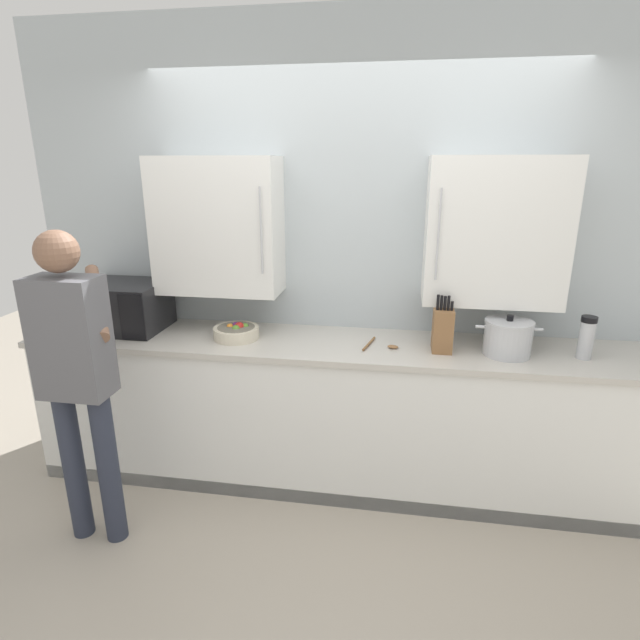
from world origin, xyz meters
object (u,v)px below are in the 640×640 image
wooden_spoon (381,345)px  stock_pot (508,338)px  thermos_flask (586,337)px  person_figure (75,366)px  microwave_oven (116,306)px  fruit_bowl (236,332)px  knife_block (443,329)px

wooden_spoon → stock_pot: bearing=-0.9°
thermos_flask → person_figure: (-2.58, -0.68, -0.06)m
microwave_oven → person_figure: bearing=-74.3°
thermos_flask → wooden_spoon: thermos_flask is taller
microwave_oven → wooden_spoon: microwave_oven is taller
microwave_oven → fruit_bowl: size_ratio=2.89×
thermos_flask → person_figure: bearing=-165.3°
knife_block → microwave_oven: bearing=178.1°
wooden_spoon → person_figure: size_ratio=0.13×
microwave_oven → stock_pot: microwave_oven is taller
thermos_flask → fruit_bowl: bearing=179.6°
wooden_spoon → person_figure: person_figure is taller
person_figure → thermos_flask: bearing=14.7°
wooden_spoon → microwave_oven: bearing=177.8°
microwave_oven → fruit_bowl: 0.82m
knife_block → wooden_spoon: (-0.34, 0.00, -0.12)m
microwave_oven → person_figure: person_figure is taller
wooden_spoon → person_figure: bearing=-155.3°
wooden_spoon → person_figure: (-1.48, -0.68, 0.05)m
knife_block → stock_pot: (0.35, -0.01, -0.03)m
microwave_oven → thermos_flask: microwave_oven is taller
thermos_flask → fruit_bowl: 1.98m
microwave_oven → knife_block: knife_block is taller
person_figure → wooden_spoon: bearing=24.7°
fruit_bowl → knife_block: bearing=-0.7°
stock_pot → knife_block: bearing=178.8°
person_figure → microwave_oven: bearing=105.7°
fruit_bowl → microwave_oven: bearing=176.2°
microwave_oven → thermos_flask: bearing=-1.4°
knife_block → stock_pot: 0.35m
wooden_spoon → stock_pot: 0.70m
thermos_flask → wooden_spoon: size_ratio=1.06×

